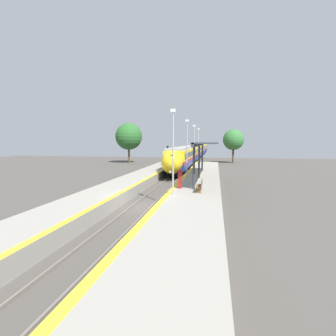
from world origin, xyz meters
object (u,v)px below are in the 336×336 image
railway_signal (168,156)px  person_waiting (180,178)px  lamppost_mid (187,145)px  lamppost_farthest (198,144)px  lamppost_near (173,147)px  lamppost_far (194,144)px  train (197,151)px  platform_bench (200,185)px

railway_signal → person_waiting: bearing=-76.6°
lamppost_mid → lamppost_farthest: bearing=90.0°
lamppost_mid → lamppost_farthest: 18.48m
person_waiting → lamppost_farthest: (-0.17, 25.16, 2.58)m
lamppost_near → lamppost_mid: size_ratio=1.00×
person_waiting → lamppost_mid: lamppost_mid is taller
railway_signal → lamppost_far: (4.34, -2.96, 1.88)m
lamppost_far → lamppost_mid: bearing=-90.0°
train → lamppost_far: size_ratio=14.57×
person_waiting → lamppost_mid: 7.17m
lamppost_near → train: bearing=92.3°
train → lamppost_near: lamppost_near is taller
lamppost_mid → person_waiting: bearing=-88.5°
lamppost_near → lamppost_far: same height
train → railway_signal: bearing=-93.5°
person_waiting → lamppost_near: lamppost_near is taller
lamppost_near → person_waiting: bearing=86.2°
platform_bench → lamppost_mid: lamppost_mid is taller
platform_bench → lamppost_farthest: (-1.89, 26.22, 3.00)m
person_waiting → lamppost_far: lamppost_far is taller
lamppost_mid → lamppost_far: size_ratio=1.00×
lamppost_near → railway_signal: bearing=101.4°
train → person_waiting: 53.44m
lamppost_mid → lamppost_far: same height
train → platform_bench: size_ratio=51.25×
platform_bench → lamppost_farthest: lamppost_farthest is taller
train → railway_signal: 34.56m
platform_bench → person_waiting: 2.06m
railway_signal → lamppost_farthest: 7.86m
platform_bench → lamppost_near: bearing=-141.6°
lamppost_near → lamppost_farthest: bearing=90.0°
railway_signal → lamppost_far: bearing=-34.3°
person_waiting → lamppost_farthest: lamppost_farthest is taller
lamppost_farthest → lamppost_mid: bearing=-90.0°
person_waiting → railway_signal: 19.43m
train → lamppost_mid: 46.80m
platform_bench → railway_signal: bearing=107.3°
platform_bench → lamppost_mid: 8.51m
railway_signal → lamppost_mid: (4.34, -12.20, 1.88)m
person_waiting → railway_signal: (-4.51, 18.89, 0.70)m
lamppost_far → lamppost_near: bearing=-90.0°
lamppost_farthest → lamppost_near: bearing=-90.0°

